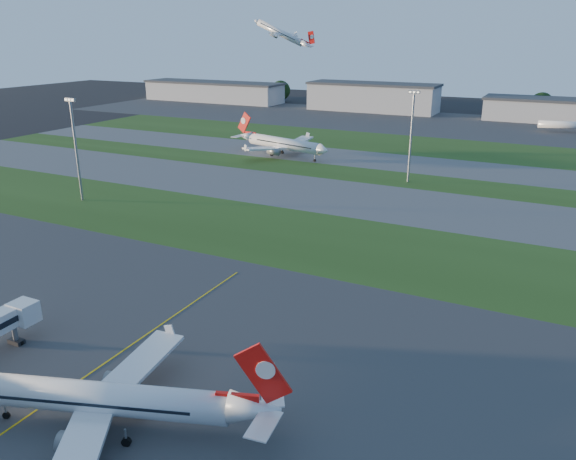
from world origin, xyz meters
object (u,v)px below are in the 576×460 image
Objects in this scene: light_mast_west at (75,143)px; airliner_parked at (107,399)px; light_mast_centre at (411,131)px; airliner_taxiing at (284,144)px; mini_jet_near at (571,125)px.

airliner_parked is at bearing -42.60° from light_mast_west.
airliner_parked is 1.27× the size of light_mast_centre.
airliner_taxiing is at bearing 73.52° from light_mast_west.
light_mast_west reaches higher than mini_jet_near.
light_mast_west is (-69.71, 64.11, 11.09)m from airliner_parked.
airliner_taxiing is 1.35× the size of mini_jet_near.
light_mast_west is at bearing -141.34° from light_mast_centre.
airliner_taxiing reaches higher than mini_jet_near.
airliner_parked is 95.35m from light_mast_west.
airliner_parked reaches higher than mini_jet_near.
mini_jet_near is at bearing 57.37° from light_mast_west.
airliner_taxiing is 1.48× the size of light_mast_west.
light_mast_west reaches higher than airliner_parked.
airliner_taxiing is at bearing -143.32° from mini_jet_near.
airliner_parked is 120.62m from light_mast_centre.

